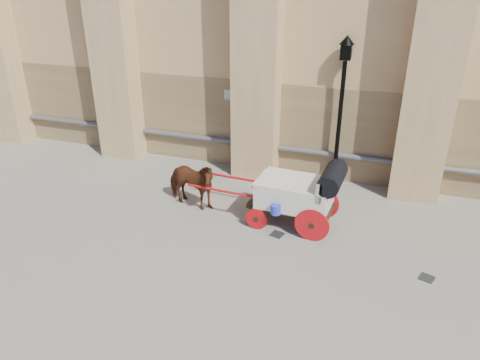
% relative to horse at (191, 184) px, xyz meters
% --- Properties ---
extents(ground, '(90.00, 90.00, 0.00)m').
position_rel_horse_xyz_m(ground, '(2.07, -0.80, -0.74)').
color(ground, '#6E685C').
rests_on(ground, ground).
extents(horse, '(1.88, 1.14, 1.48)m').
position_rel_horse_xyz_m(horse, '(0.00, 0.00, 0.00)').
color(horse, brown).
rests_on(horse, ground).
extents(carriage, '(4.23, 1.52, 1.83)m').
position_rel_horse_xyz_m(carriage, '(3.16, 0.01, 0.24)').
color(carriage, black).
rests_on(carriage, ground).
extents(street_lamp, '(0.43, 0.43, 4.61)m').
position_rel_horse_xyz_m(street_lamp, '(3.67, 2.91, 1.72)').
color(street_lamp, black).
rests_on(street_lamp, ground).
extents(drain_grate_near, '(0.39, 0.39, 0.01)m').
position_rel_horse_xyz_m(drain_grate_near, '(2.75, -0.66, -0.73)').
color(drain_grate_near, black).
rests_on(drain_grate_near, ground).
extents(drain_grate_far, '(0.41, 0.41, 0.01)m').
position_rel_horse_xyz_m(drain_grate_far, '(6.44, -1.33, -0.73)').
color(drain_grate_far, black).
rests_on(drain_grate_far, ground).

